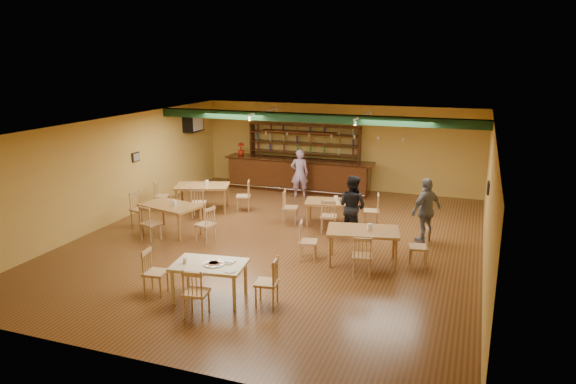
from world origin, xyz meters
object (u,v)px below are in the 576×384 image
at_px(dining_table_c, 171,219).
at_px(dining_table_d, 362,246).
at_px(dining_table_b, 330,213).
at_px(bar_counter, 298,175).
at_px(patron_bar, 300,173).
at_px(dining_table_a, 203,198).
at_px(patron_right_a, 352,206).
at_px(near_table, 210,281).

distance_m(dining_table_c, dining_table_d, 5.32).
height_order(dining_table_b, dining_table_d, dining_table_d).
height_order(bar_counter, patron_bar, patron_bar).
bearing_deg(dining_table_b, dining_table_a, 167.93).
bearing_deg(dining_table_d, patron_right_a, 99.49).
bearing_deg(patron_bar, dining_table_c, 46.48).
distance_m(bar_counter, dining_table_a, 3.90).
height_order(dining_table_a, dining_table_d, dining_table_d).
xyz_separation_m(dining_table_a, patron_right_a, (4.89, -0.86, 0.43)).
height_order(dining_table_a, patron_bar, patron_bar).
distance_m(patron_bar, patron_right_a, 4.29).
relative_size(dining_table_b, dining_table_d, 0.86).
distance_m(bar_counter, patron_right_a, 5.16).
bearing_deg(dining_table_b, dining_table_c, -162.16).
relative_size(dining_table_a, dining_table_b, 1.16).
height_order(dining_table_c, patron_bar, patron_bar).
relative_size(bar_counter, dining_table_c, 3.38).
bearing_deg(dining_table_b, patron_bar, 113.44).
relative_size(dining_table_a, dining_table_d, 1.00).
bearing_deg(dining_table_c, near_table, -34.43).
height_order(bar_counter, patron_right_a, patron_right_a).
relative_size(dining_table_b, near_table, 1.00).
relative_size(dining_table_a, dining_table_c, 1.02).
height_order(dining_table_a, near_table, dining_table_a).
xyz_separation_m(dining_table_a, near_table, (3.15, -5.46, -0.03)).
bearing_deg(dining_table_c, dining_table_b, 42.89).
bearing_deg(dining_table_c, dining_table_a, 110.24).
bearing_deg(patron_right_a, dining_table_d, 133.60).
xyz_separation_m(bar_counter, dining_table_c, (-1.72, -5.57, -0.17)).
height_order(dining_table_d, near_table, dining_table_d).
height_order(bar_counter, dining_table_c, bar_counter).
bearing_deg(bar_counter, patron_right_a, -55.35).
relative_size(bar_counter, patron_bar, 3.25).
bearing_deg(bar_counter, dining_table_d, -58.94).
xyz_separation_m(dining_table_b, patron_right_a, (0.80, -0.80, 0.49)).
bearing_deg(patron_right_a, dining_table_c, 38.61).
bearing_deg(patron_bar, dining_table_d, 102.25).
bearing_deg(dining_table_c, bar_counter, 86.72).
relative_size(dining_table_d, near_table, 1.16).
height_order(dining_table_b, patron_right_a, patron_right_a).
distance_m(near_table, patron_right_a, 4.93).
distance_m(bar_counter, dining_table_c, 5.83).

